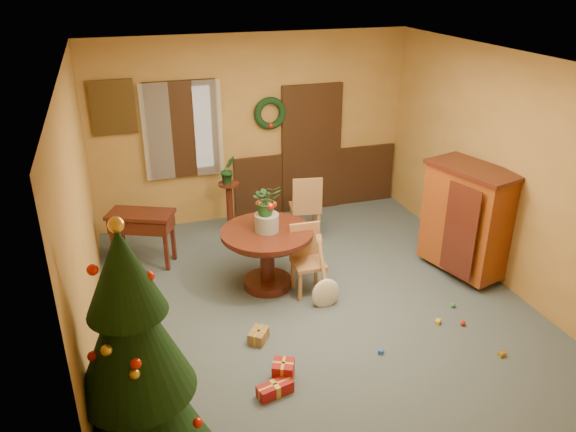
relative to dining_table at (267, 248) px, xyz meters
name	(u,v)px	position (x,y,z in m)	size (l,w,h in m)	color
room_envelope	(267,149)	(0.64, 2.21, 0.56)	(5.50, 5.50, 5.50)	#34414B
dining_table	(267,248)	(0.00, 0.00, 0.00)	(1.16, 1.16, 0.79)	black
urn	(267,223)	(0.00, 0.00, 0.35)	(0.30, 0.30, 0.22)	slate
centerpiece_plant	(266,200)	(0.00, 0.00, 0.66)	(0.35, 0.31, 0.39)	#1E4C23
chair_near	(307,256)	(0.45, -0.23, -0.08)	(0.40, 0.40, 0.89)	#9B663E
chair_far	(306,205)	(0.93, 1.17, -0.02)	(0.50, 0.50, 1.00)	#9B663E
guitar	(326,276)	(0.54, -0.65, -0.14)	(0.35, 0.17, 0.83)	beige
plant_stand	(229,202)	(-0.11, 1.71, -0.05)	(0.31, 0.31, 0.81)	black
stand_plant	(228,170)	(-0.11, 1.71, 0.47)	(0.23, 0.19, 0.43)	#19471E
christmas_tree	(137,376)	(-1.72, -2.68, 0.57)	(1.15, 1.15, 2.38)	#382111
writing_desk	(142,225)	(-1.45, 1.10, 0.02)	(0.97, 0.75, 0.77)	black
sideboard	(467,218)	(2.58, -0.44, 0.24)	(0.89, 1.28, 1.49)	#60210B
gift_b	(283,371)	(-0.34, -1.77, -0.45)	(0.27, 0.27, 0.21)	maroon
gift_c	(259,336)	(-0.41, -1.08, -0.49)	(0.28, 0.30, 0.13)	brown
gift_d	(275,389)	(-0.48, -1.95, -0.49)	(0.38, 0.22, 0.13)	maroon
toy_a	(381,351)	(0.78, -1.69, -0.53)	(0.08, 0.05, 0.05)	blue
toy_b	(453,305)	(2.01, -1.17, -0.53)	(0.06, 0.06, 0.06)	green
toy_c	(438,322)	(1.65, -1.41, -0.53)	(0.08, 0.05, 0.05)	gold
toy_d	(463,323)	(1.90, -1.53, -0.53)	(0.06, 0.06, 0.06)	red
toy_e	(502,354)	(1.98, -2.13, -0.53)	(0.08, 0.05, 0.05)	gold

